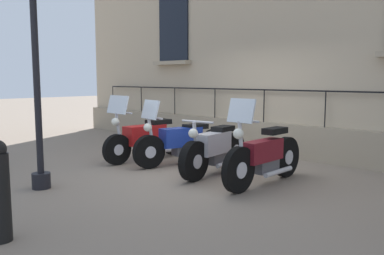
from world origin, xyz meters
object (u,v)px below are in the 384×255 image
(motorcycle_maroon, at_px, (264,157))
(motorcycle_blue, at_px, (182,142))
(motorcycle_red, at_px, (146,138))
(motorcycle_silver, at_px, (215,150))
(lamppost, at_px, (35,37))

(motorcycle_maroon, bearing_deg, motorcycle_blue, -95.69)
(motorcycle_red, xyz_separation_m, motorcycle_blue, (-0.23, 0.83, -0.01))
(motorcycle_blue, relative_size, motorcycle_maroon, 1.05)
(motorcycle_red, relative_size, motorcycle_blue, 0.98)
(motorcycle_maroon, bearing_deg, motorcycle_silver, -90.34)
(motorcycle_red, distance_m, lamppost, 3.17)
(motorcycle_silver, bearing_deg, motorcycle_red, -89.12)
(motorcycle_silver, bearing_deg, motorcycle_blue, -101.02)
(motorcycle_silver, relative_size, motorcycle_maroon, 0.94)
(motorcycle_red, distance_m, motorcycle_maroon, 2.88)
(lamppost, bearing_deg, motorcycle_maroon, 137.37)
(motorcycle_blue, xyz_separation_m, motorcycle_silver, (0.20, 1.02, -0.02))
(motorcycle_silver, distance_m, motorcycle_maroon, 1.03)
(motorcycle_red, bearing_deg, motorcycle_silver, 90.88)
(lamppost, bearing_deg, motorcycle_blue, 173.73)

